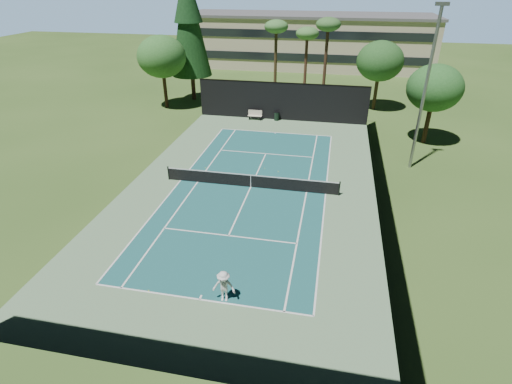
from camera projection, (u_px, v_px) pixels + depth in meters
ground at (251, 187)px, 29.49m from camera, size 160.00×160.00×0.00m
apron_slab at (251, 187)px, 29.49m from camera, size 18.00×32.00×0.01m
court_surface at (251, 187)px, 29.48m from camera, size 10.97×23.77×0.01m
court_lines at (251, 187)px, 29.48m from camera, size 11.07×23.87×0.01m
tennis_net at (251, 180)px, 29.22m from camera, size 12.90×0.10×1.10m
fence at (251, 162)px, 28.59m from camera, size 18.04×32.05×4.03m
player at (224, 287)px, 18.83m from camera, size 1.12×0.68×1.70m
tennis_ball_a at (149, 291)px, 19.74m from camera, size 0.08×0.08×0.08m
tennis_ball_b at (265, 168)px, 32.31m from camera, size 0.06×0.06×0.06m
tennis_ball_c at (278, 172)px, 31.77m from camera, size 0.07×0.07×0.07m
tennis_ball_d at (206, 168)px, 32.37m from camera, size 0.08×0.08×0.08m
park_bench at (255, 115)px, 43.07m from camera, size 1.50×0.45×1.02m
trash_bin at (277, 116)px, 42.88m from camera, size 0.56×0.56×0.95m
pine_tree at (188, 17)px, 45.95m from camera, size 4.80×4.80×15.00m
palm_a at (276, 30)px, 46.60m from camera, size 2.80×2.80×9.32m
palm_b at (307, 36)px, 48.11m from camera, size 2.80×2.80×8.42m
palm_c at (328, 28)px, 44.50m from camera, size 2.80×2.80×9.77m
decid_tree_a at (380, 61)px, 44.12m from camera, size 5.12×5.12×7.62m
decid_tree_b at (435, 88)px, 34.98m from camera, size 4.80×4.80×7.14m
decid_tree_c at (162, 57)px, 44.66m from camera, size 5.44×5.44×8.09m
campus_building at (307, 40)px, 67.09m from camera, size 40.50×12.50×8.30m
light_pole at (425, 88)px, 29.50m from camera, size 0.90×0.25×12.22m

